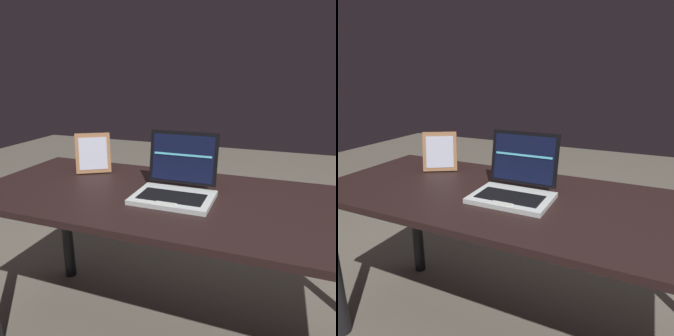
{
  "view_description": "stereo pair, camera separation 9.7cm",
  "coord_description": "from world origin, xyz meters",
  "views": [
    {
      "loc": [
        0.26,
        -1.04,
        1.15
      ],
      "look_at": [
        -0.09,
        -0.06,
        0.84
      ],
      "focal_mm": 32.91,
      "sensor_mm": 36.0,
      "label": 1
    },
    {
      "loc": [
        0.35,
        -1.0,
        1.15
      ],
      "look_at": [
        -0.09,
        -0.06,
        0.84
      ],
      "focal_mm": 32.91,
      "sensor_mm": 36.0,
      "label": 2
    }
  ],
  "objects": [
    {
      "name": "desk",
      "position": [
        0.0,
        0.0,
        0.61
      ],
      "size": [
        1.77,
        0.66,
        0.71
      ],
      "color": "black",
      "rests_on": "ground"
    },
    {
      "name": "laptop_front",
      "position": [
        -0.07,
        -0.01,
        0.76
      ],
      "size": [
        0.29,
        0.24,
        0.23
      ],
      "color": "silver",
      "rests_on": "desk"
    },
    {
      "name": "photo_frame",
      "position": [
        -0.53,
        0.16,
        0.8
      ],
      "size": [
        0.17,
        0.14,
        0.18
      ],
      "color": "#94633E",
      "rests_on": "desk"
    }
  ]
}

